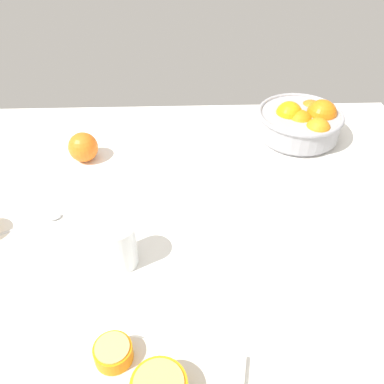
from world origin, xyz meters
TOP-DOWN VIEW (x-y plane):
  - ground_plane at (0.00, 0.00)cm, footprint 129.99×105.71cm
  - fruit_bowl at (32.27, 33.02)cm, footprint 24.61×24.61cm
  - juice_glass at (-16.09, -13.72)cm, footprint 7.49×7.49cm
  - orange_half_1 at (-14.93, -35.62)cm, footprint 6.48×6.48cm
  - loose_orange_1 at (-29.47, 23.50)cm, footprint 8.04×8.04cm
  - spoon at (-36.43, -1.31)cm, footprint 15.75×8.33cm

SIDE VIEW (x-z plane):
  - ground_plane at x=0.00cm, z-range -3.00..0.00cm
  - spoon at x=-36.43cm, z-range -0.07..0.93cm
  - orange_half_1 at x=-14.93cm, z-range 1.25..4.64cm
  - loose_orange_1 at x=-29.47cm, z-range 0.00..8.04cm
  - juice_glass at x=-16.09cm, z-range -0.71..9.68cm
  - fruit_bowl at x=32.27cm, z-range -0.64..10.83cm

